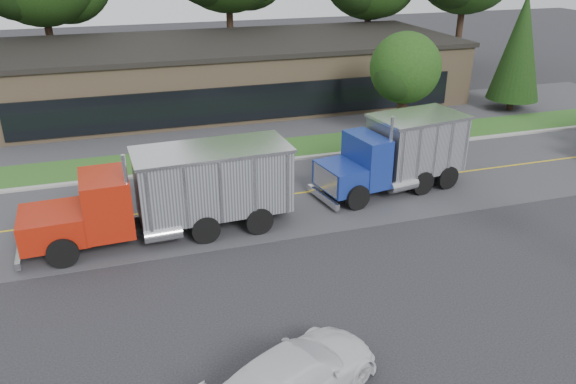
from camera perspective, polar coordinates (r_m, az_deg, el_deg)
name	(u,v)px	position (r m, az deg, el deg)	size (l,w,h in m)	color
ground	(338,314)	(17.92, 5.15, -12.21)	(140.00, 140.00, 0.00)	#39393E
road	(263,198)	(25.31, -2.55, -0.63)	(60.00, 8.00, 0.02)	#525257
center_line	(263,198)	(25.31, -2.55, -0.63)	(60.00, 0.12, 0.01)	gold
curb	(242,166)	(29.07, -4.71, 2.69)	(60.00, 0.30, 0.12)	#9E9E99
grass_verge	(234,154)	(30.71, -5.48, 3.85)	(60.00, 3.40, 0.03)	#2E5A1F
far_parking	(217,127)	(35.37, -7.23, 6.52)	(60.00, 7.00, 0.02)	#525257
strip_mall	(227,73)	(40.92, -6.19, 11.89)	(32.00, 12.00, 4.00)	#8A7355
evergreen_right	(520,47)	(41.01, 22.49, 13.48)	(3.40, 3.40, 7.74)	#382619
tree_verge	(406,71)	(33.13, 11.86, 11.92)	(4.26, 4.01, 6.08)	#382619
dump_truck_red	(178,191)	(22.00, -11.15, 0.13)	(10.40, 3.07, 3.36)	black
dump_truck_blue	(399,151)	(26.23, 11.22, 4.08)	(7.27, 3.69, 3.36)	black
rally_car	(295,375)	(14.69, 0.75, -18.12)	(2.00, 4.91, 1.43)	white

